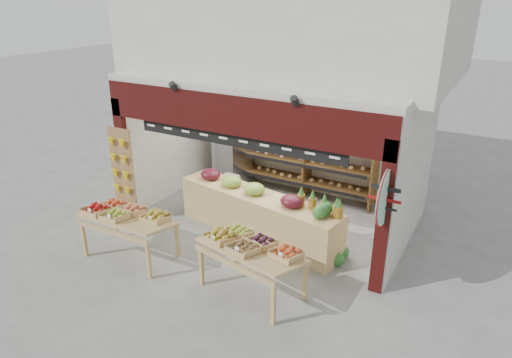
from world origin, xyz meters
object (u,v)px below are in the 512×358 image
object	(u,v)px
back_shelving	(308,147)
refrigerator	(232,149)
display_table_left	(124,215)
cardboard_stack	(238,193)
display_table_right	(250,246)
mid_counter	(258,213)
watermelon_pile	(330,250)

from	to	relation	value
back_shelving	refrigerator	xyz separation A→B (m)	(-1.91, -0.31, -0.28)
display_table_left	back_shelving	bearing A→B (deg)	66.36
cardboard_stack	display_table_right	bearing A→B (deg)	-54.96
refrigerator	cardboard_stack	xyz separation A→B (m)	(0.71, -0.89, -0.71)
mid_counter	display_table_right	xyz separation A→B (m)	(0.78, -1.64, 0.33)
display_table_left	display_table_right	bearing A→B (deg)	4.06
refrigerator	display_table_right	distance (m)	4.53
cardboard_stack	display_table_right	size ratio (longest dim) A/B	0.53
back_shelving	cardboard_stack	size ratio (longest dim) A/B	3.42
back_shelving	display_table_right	world-z (taller)	back_shelving
back_shelving	refrigerator	world-z (taller)	back_shelving
back_shelving	refrigerator	size ratio (longest dim) A/B	1.74
display_table_left	watermelon_pile	bearing A→B (deg)	26.66
display_table_right	watermelon_pile	size ratio (longest dim) A/B	2.71
refrigerator	display_table_right	xyz separation A→B (m)	(2.66, -3.66, -0.13)
cardboard_stack	display_table_right	world-z (taller)	display_table_right
cardboard_stack	watermelon_pile	world-z (taller)	cardboard_stack
mid_counter	display_table_left	size ratio (longest dim) A/B	2.20
back_shelving	display_table_right	xyz separation A→B (m)	(0.75, -3.98, -0.41)
display_table_left	refrigerator	bearing A→B (deg)	91.30
cardboard_stack	watermelon_pile	bearing A→B (deg)	-24.51
back_shelving	watermelon_pile	xyz separation A→B (m)	(1.56, -2.46, -1.04)
mid_counter	refrigerator	bearing A→B (deg)	132.82
watermelon_pile	cardboard_stack	bearing A→B (deg)	155.49
cardboard_stack	watermelon_pile	xyz separation A→B (m)	(2.77, -1.26, -0.04)
display_table_right	mid_counter	bearing A→B (deg)	115.45
refrigerator	display_table_right	world-z (taller)	refrigerator
refrigerator	back_shelving	bearing A→B (deg)	24.56
watermelon_pile	mid_counter	bearing A→B (deg)	175.50
refrigerator	watermelon_pile	world-z (taller)	refrigerator
back_shelving	mid_counter	bearing A→B (deg)	-90.89
display_table_right	watermelon_pile	xyz separation A→B (m)	(0.82, 1.52, -0.63)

